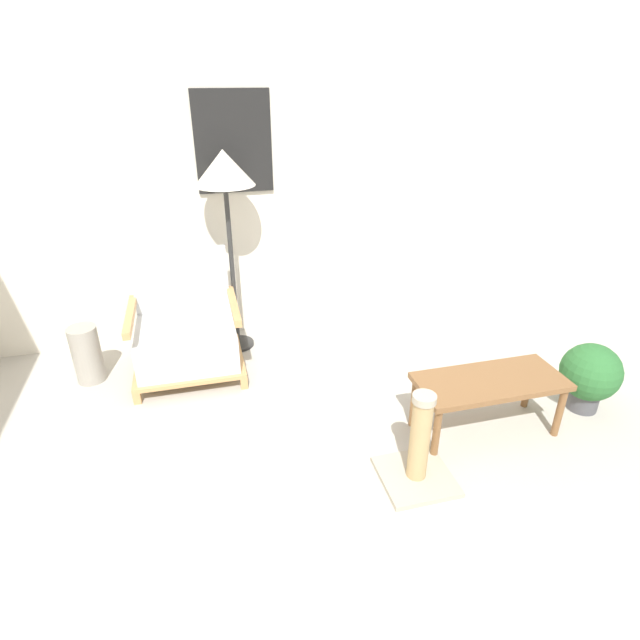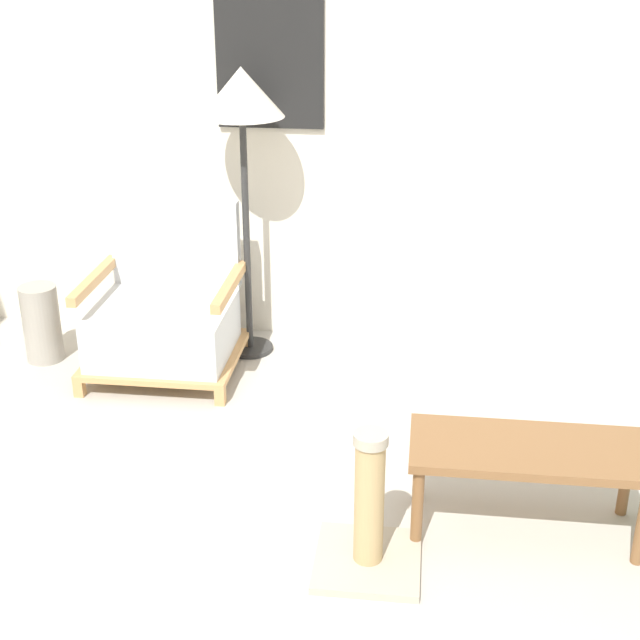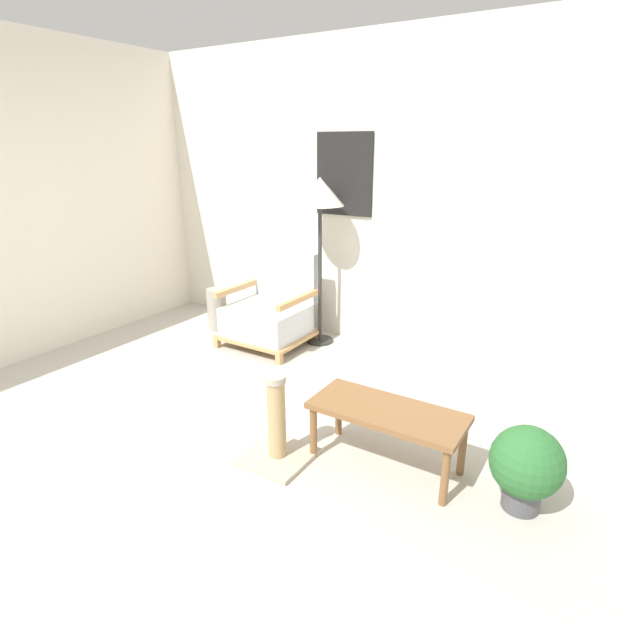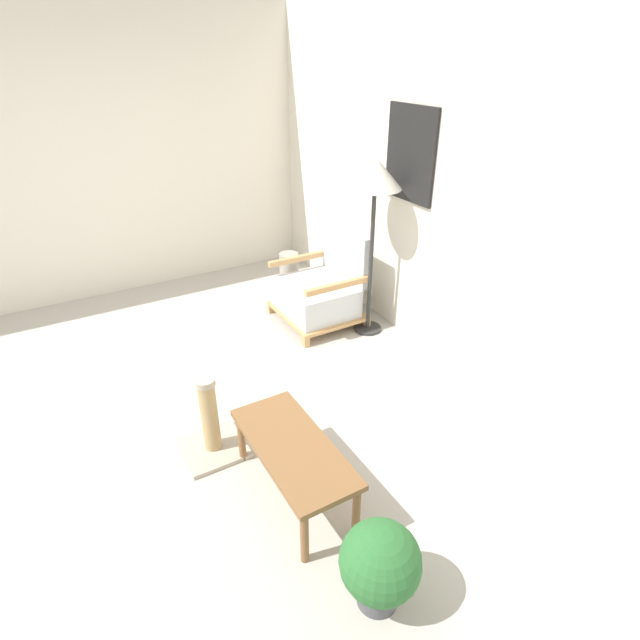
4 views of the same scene
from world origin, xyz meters
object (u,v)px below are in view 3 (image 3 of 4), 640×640
floor_lamp (320,200)px  scratching_post (277,433)px  armchair (270,313)px  vase (217,309)px  potted_plant (526,465)px  coffee_table (387,417)px

floor_lamp → scratching_post: (0.78, -1.75, -1.16)m
armchair → scratching_post: 1.89m
armchair → vase: size_ratio=2.02×
scratching_post → potted_plant: bearing=13.7°
floor_lamp → scratching_post: 2.24m
floor_lamp → potted_plant: 2.78m
armchair → scratching_post: size_ratio=1.53×
coffee_table → vase: 2.74m
armchair → vase: bearing=177.8°
floor_lamp → potted_plant: (2.13, -1.42, -1.08)m
floor_lamp → scratching_post: size_ratio=2.76×
coffee_table → potted_plant: size_ratio=1.91×
coffee_table → scratching_post: size_ratio=1.60×
coffee_table → vase: vase is taller
floor_lamp → potted_plant: bearing=-33.8°
armchair → scratching_post: armchair is taller
coffee_table → potted_plant: potted_plant is taller
armchair → vase: 0.71m
coffee_table → potted_plant: bearing=3.0°
armchair → floor_lamp: size_ratio=0.55×
coffee_table → armchair: bearing=145.7°
armchair → floor_lamp: bearing=35.1°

